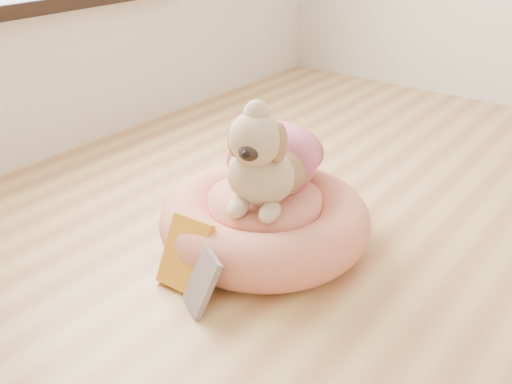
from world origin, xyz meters
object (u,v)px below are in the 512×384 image
Objects in this scene: pet_bed at (265,220)px; book_white at (202,282)px; book_yellow at (185,254)px; dog at (270,142)px.

pet_bed is 3.99× the size of book_white.
pet_bed is 3.26× the size of book_yellow.
book_yellow reaches higher than pet_bed.
book_yellow is (-0.06, -0.35, -0.27)m from dog.
pet_bed is 0.34m from book_yellow.
dog is at bearing 79.34° from pet_bed.
dog is 0.45m from book_yellow.
pet_bed is at bearing -120.55° from dog.
dog reaches higher than pet_bed.
book_yellow is 0.14m from book_white.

